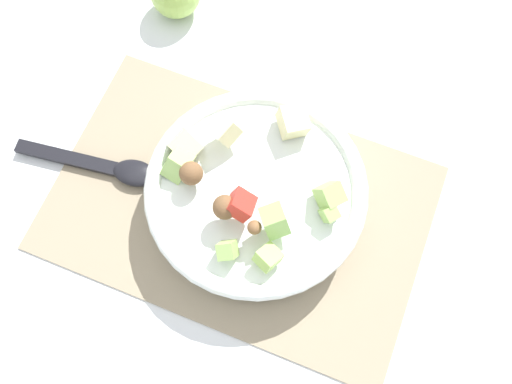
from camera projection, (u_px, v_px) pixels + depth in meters
ground_plane at (239, 208)px, 0.72m from camera, size 2.40×2.40×0.00m
placemat at (239, 207)px, 0.72m from camera, size 0.47×0.30×0.01m
salad_bowl at (255, 194)px, 0.68m from camera, size 0.26×0.26×0.11m
serving_spoon at (109, 167)px, 0.73m from camera, size 0.19×0.05×0.01m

